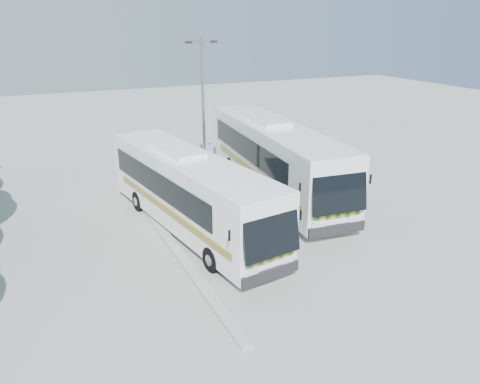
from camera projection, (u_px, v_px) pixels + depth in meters
name	position (u px, v px, depth m)	size (l,w,h in m)	color
ground	(235.00, 248.00, 19.48)	(100.00, 100.00, 0.00)	#A4A49E
kerb_divider	(167.00, 238.00, 20.24)	(0.40, 16.00, 0.15)	#B2B2AD
coach_main	(190.00, 191.00, 20.66)	(4.22, 12.40, 3.38)	white
coach_adjacent	(275.00, 157.00, 25.14)	(3.96, 13.59, 3.72)	white
lamppost	(203.00, 105.00, 26.06)	(1.96, 0.66, 8.10)	#94979C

